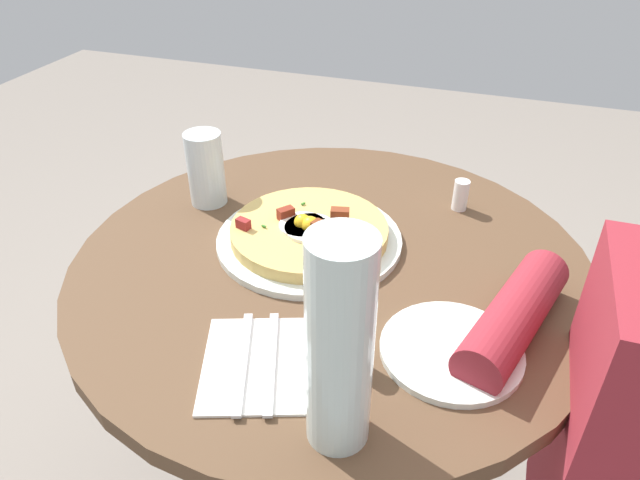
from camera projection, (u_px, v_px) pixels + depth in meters
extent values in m
cylinder|color=brown|center=(331.00, 265.00, 0.96)|extent=(0.85, 0.85, 0.03)
cylinder|color=#333338|center=(329.00, 414.00, 1.17)|extent=(0.10, 0.10, 0.71)
cylinder|color=maroon|center=(514.00, 316.00, 0.79)|extent=(0.14, 0.27, 0.07)
cylinder|color=silver|center=(309.00, 239.00, 0.99)|extent=(0.31, 0.31, 0.01)
cylinder|color=tan|center=(309.00, 231.00, 0.98)|extent=(0.27, 0.27, 0.02)
cylinder|color=white|center=(310.00, 228.00, 0.96)|extent=(0.09, 0.09, 0.01)
sphere|color=yellow|center=(310.00, 225.00, 0.96)|extent=(0.03, 0.03, 0.03)
cylinder|color=white|center=(303.00, 225.00, 0.97)|extent=(0.08, 0.08, 0.01)
sphere|color=yellow|center=(302.00, 222.00, 0.97)|extent=(0.03, 0.03, 0.03)
cylinder|color=white|center=(312.00, 228.00, 0.96)|extent=(0.07, 0.07, 0.01)
sphere|color=yellow|center=(312.00, 225.00, 0.96)|extent=(0.03, 0.03, 0.03)
cube|color=maroon|center=(331.00, 247.00, 0.90)|extent=(0.03, 0.03, 0.02)
cube|color=brown|center=(322.00, 230.00, 0.94)|extent=(0.04, 0.03, 0.02)
cube|color=maroon|center=(286.00, 214.00, 0.99)|extent=(0.03, 0.03, 0.02)
cube|color=maroon|center=(243.00, 224.00, 0.96)|extent=(0.03, 0.02, 0.02)
cube|color=brown|center=(340.00, 215.00, 0.98)|extent=(0.03, 0.02, 0.02)
cube|color=brown|center=(333.00, 249.00, 0.90)|extent=(0.03, 0.02, 0.02)
cube|color=#387F2D|center=(283.00, 215.00, 1.00)|extent=(0.01, 0.01, 0.00)
cube|color=#387F2D|center=(300.00, 233.00, 0.95)|extent=(0.01, 0.01, 0.00)
cube|color=#387F2D|center=(327.00, 247.00, 0.92)|extent=(0.01, 0.01, 0.00)
cube|color=#387F2D|center=(303.00, 204.00, 1.03)|extent=(0.01, 0.01, 0.00)
cube|color=#387F2D|center=(263.00, 227.00, 0.96)|extent=(0.01, 0.00, 0.00)
cube|color=#387F2D|center=(309.00, 224.00, 0.97)|extent=(0.01, 0.01, 0.00)
cylinder|color=silver|center=(451.00, 350.00, 0.77)|extent=(0.19, 0.19, 0.01)
cube|color=white|center=(257.00, 363.00, 0.76)|extent=(0.19, 0.21, 0.00)
cube|color=silver|center=(271.00, 361.00, 0.75)|extent=(0.07, 0.17, 0.00)
cube|color=silver|center=(243.00, 361.00, 0.75)|extent=(0.07, 0.17, 0.00)
cylinder|color=silver|center=(206.00, 169.00, 1.07)|extent=(0.07, 0.07, 0.14)
cylinder|color=silver|center=(340.00, 347.00, 0.60)|extent=(0.07, 0.07, 0.27)
cylinder|color=white|center=(461.00, 195.00, 1.07)|extent=(0.03, 0.03, 0.06)
cylinder|color=#3F3833|center=(357.00, 352.00, 0.74)|extent=(0.03, 0.03, 0.05)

